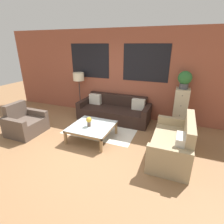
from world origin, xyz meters
The scene contains 11 objects.
ground_plane centered at (0.00, 0.00, 0.00)m, with size 16.00×16.00×0.00m, color #8E6642.
wall_back_brick centered at (0.00, 2.44, 1.41)m, with size 8.40×0.09×2.80m.
rug centered at (0.04, 1.18, 0.00)m, with size 1.99×1.40×0.00m.
couch_dark centered at (0.11, 1.95, 0.28)m, with size 2.29×0.88×0.78m.
settee_vintage centered at (2.05, 0.52, 0.31)m, with size 0.80×1.61×0.92m.
armchair_corner centered at (-1.84, 0.16, 0.28)m, with size 0.80×0.91×0.84m.
coffee_table centered at (0.04, 0.56, 0.33)m, with size 1.05×1.05×0.38m.
floor_lamp centered at (-1.27, 2.14, 1.23)m, with size 0.38×0.38×1.43m.
drawer_cabinet centered at (2.10, 2.15, 0.58)m, with size 0.38×0.43×1.17m.
potted_plant centered at (2.10, 2.15, 1.44)m, with size 0.37×0.37×0.49m.
flower_vase centered at (-0.01, 0.49, 0.52)m, with size 0.14×0.14×0.25m.
Camera 1 is at (2.02, -3.02, 2.33)m, focal length 28.00 mm.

